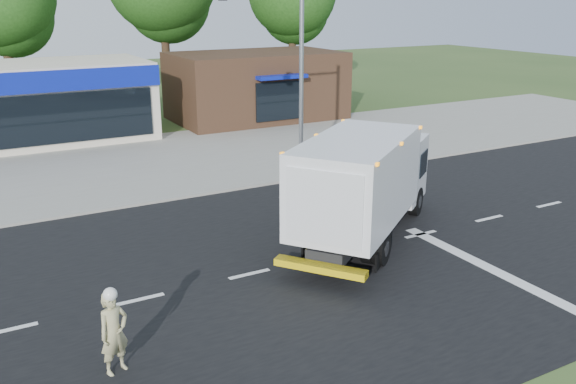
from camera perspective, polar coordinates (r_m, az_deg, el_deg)
name	(u,v)px	position (r m, az deg, el deg)	size (l,w,h in m)	color
ground	(342,253)	(18.07, 5.03, -5.72)	(120.00, 120.00, 0.00)	#385123
road_asphalt	(342,253)	(18.07, 5.03, -5.70)	(60.00, 14.00, 0.02)	black
sidewalk	(229,181)	(24.85, -5.50, 1.05)	(60.00, 2.40, 0.12)	gray
parking_apron	(181,152)	(30.09, -9.94, 3.74)	(60.00, 9.00, 0.02)	gray
lane_markings	(407,260)	(17.84, 11.09, -6.26)	(55.20, 7.00, 0.01)	silver
ems_box_truck	(365,179)	(18.48, 7.18, 1.21)	(7.53, 6.49, 3.39)	black
emergency_worker	(114,331)	(12.78, -15.99, -12.42)	(0.75, 0.62, 1.86)	tan
brown_storefront	(256,86)	(37.79, -2.99, 9.91)	(10.00, 6.70, 4.00)	#382316
traffic_signal_pole	(287,57)	(24.40, -0.08, 12.48)	(3.51, 0.25, 8.00)	gray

